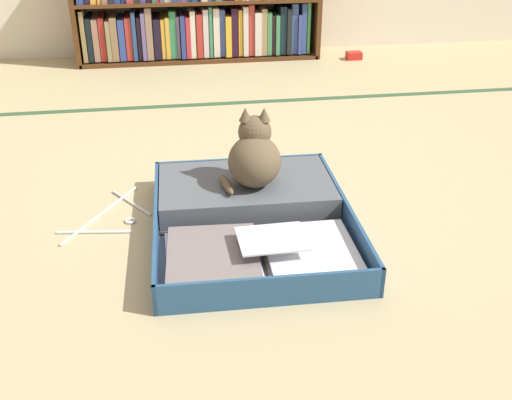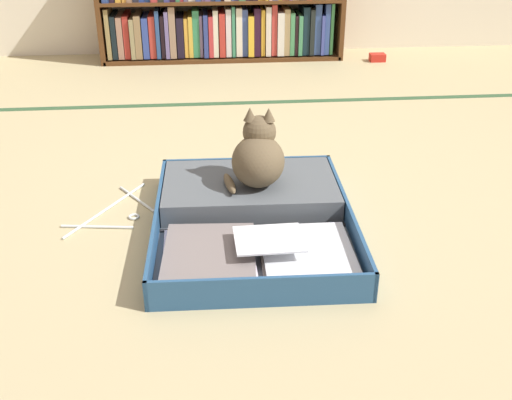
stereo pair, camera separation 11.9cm
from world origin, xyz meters
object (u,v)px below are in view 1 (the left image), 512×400
bookshelf (197,3)px  black_cat (254,156)px  small_red_pouch (354,56)px  open_suitcase (250,212)px  clothes_hanger (111,216)px

bookshelf → black_cat: bearing=-88.7°
bookshelf → small_red_pouch: bookshelf is taller
black_cat → small_red_pouch: black_cat is taller
small_red_pouch → open_suitcase: bearing=-115.9°
bookshelf → open_suitcase: (0.02, -2.25, -0.32)m
clothes_hanger → small_red_pouch: 2.47m
bookshelf → clothes_hanger: size_ratio=3.94×
black_cat → small_red_pouch: size_ratio=2.79×
bookshelf → black_cat: bookshelf is taller
open_suitcase → clothes_hanger: size_ratio=2.12×
bookshelf → black_cat: size_ratio=5.69×
bookshelf → open_suitcase: 2.28m
open_suitcase → clothes_hanger: bearing=167.1°
open_suitcase → small_red_pouch: open_suitcase is taller
open_suitcase → small_red_pouch: size_ratio=8.55×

